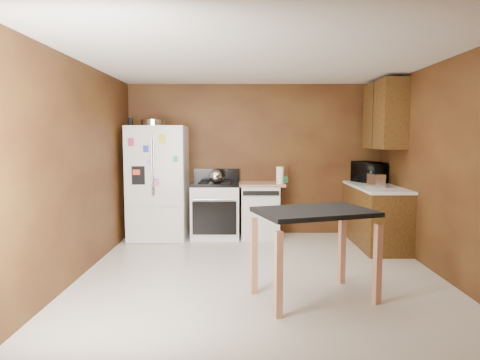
{
  "coord_description": "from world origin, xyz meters",
  "views": [
    {
      "loc": [
        -0.22,
        -4.92,
        1.61
      ],
      "look_at": [
        -0.24,
        0.85,
        1.04
      ],
      "focal_mm": 32.0,
      "sensor_mm": 36.0,
      "label": 1
    }
  ],
  "objects_px": {
    "kettle": "(216,176)",
    "island": "(314,224)",
    "dishwasher": "(260,210)",
    "microwave": "(369,173)",
    "toaster": "(376,180)",
    "green_canister": "(285,179)",
    "roasting_pan": "(154,123)",
    "refrigerator": "(158,183)",
    "pen_cup": "(130,122)",
    "gas_range": "(216,209)",
    "paper_towel": "(280,175)"
  },
  "relations": [
    {
      "from": "roasting_pan",
      "to": "microwave",
      "type": "relative_size",
      "value": 0.73
    },
    {
      "from": "paper_towel",
      "to": "island",
      "type": "distance_m",
      "value": 2.55
    },
    {
      "from": "roasting_pan",
      "to": "island",
      "type": "height_order",
      "value": "roasting_pan"
    },
    {
      "from": "microwave",
      "to": "roasting_pan",
      "type": "bearing_deg",
      "value": 67.03
    },
    {
      "from": "roasting_pan",
      "to": "gas_range",
      "type": "height_order",
      "value": "roasting_pan"
    },
    {
      "from": "toaster",
      "to": "dishwasher",
      "type": "relative_size",
      "value": 0.29
    },
    {
      "from": "green_canister",
      "to": "toaster",
      "type": "bearing_deg",
      "value": -30.36
    },
    {
      "from": "dishwasher",
      "to": "island",
      "type": "relative_size",
      "value": 0.7
    },
    {
      "from": "paper_towel",
      "to": "microwave",
      "type": "relative_size",
      "value": 0.49
    },
    {
      "from": "refrigerator",
      "to": "gas_range",
      "type": "height_order",
      "value": "refrigerator"
    },
    {
      "from": "toaster",
      "to": "dishwasher",
      "type": "xyz_separation_m",
      "value": [
        -1.66,
        0.68,
        -0.54
      ]
    },
    {
      "from": "dishwasher",
      "to": "microwave",
      "type": "bearing_deg",
      "value": -0.45
    },
    {
      "from": "toaster",
      "to": "dishwasher",
      "type": "bearing_deg",
      "value": 147.05
    },
    {
      "from": "microwave",
      "to": "paper_towel",
      "type": "bearing_deg",
      "value": 71.31
    },
    {
      "from": "refrigerator",
      "to": "gas_range",
      "type": "relative_size",
      "value": 1.64
    },
    {
      "from": "gas_range",
      "to": "island",
      "type": "distance_m",
      "value": 2.91
    },
    {
      "from": "paper_towel",
      "to": "pen_cup",
      "type": "bearing_deg",
      "value": 179.45
    },
    {
      "from": "microwave",
      "to": "island",
      "type": "bearing_deg",
      "value": 129.37
    },
    {
      "from": "gas_range",
      "to": "island",
      "type": "relative_size",
      "value": 0.86
    },
    {
      "from": "refrigerator",
      "to": "roasting_pan",
      "type": "bearing_deg",
      "value": -171.4
    },
    {
      "from": "kettle",
      "to": "island",
      "type": "height_order",
      "value": "kettle"
    },
    {
      "from": "green_canister",
      "to": "island",
      "type": "xyz_separation_m",
      "value": [
        0.01,
        -2.75,
        -0.18
      ]
    },
    {
      "from": "microwave",
      "to": "toaster",
      "type": "bearing_deg",
      "value": 148.2
    },
    {
      "from": "island",
      "to": "paper_towel",
      "type": "bearing_deg",
      "value": 92.66
    },
    {
      "from": "kettle",
      "to": "green_canister",
      "type": "height_order",
      "value": "kettle"
    },
    {
      "from": "paper_towel",
      "to": "microwave",
      "type": "distance_m",
      "value": 1.45
    },
    {
      "from": "dishwasher",
      "to": "island",
      "type": "distance_m",
      "value": 2.74
    },
    {
      "from": "pen_cup",
      "to": "toaster",
      "type": "bearing_deg",
      "value": -8.35
    },
    {
      "from": "kettle",
      "to": "paper_towel",
      "type": "height_order",
      "value": "paper_towel"
    },
    {
      "from": "gas_range",
      "to": "dishwasher",
      "type": "relative_size",
      "value": 1.24
    },
    {
      "from": "microwave",
      "to": "pen_cup",
      "type": "bearing_deg",
      "value": 67.51
    },
    {
      "from": "toaster",
      "to": "green_canister",
      "type": "bearing_deg",
      "value": 138.86
    },
    {
      "from": "green_canister",
      "to": "dishwasher",
      "type": "relative_size",
      "value": 0.11
    },
    {
      "from": "kettle",
      "to": "paper_towel",
      "type": "distance_m",
      "value": 1.02
    },
    {
      "from": "pen_cup",
      "to": "refrigerator",
      "type": "relative_size",
      "value": 0.07
    },
    {
      "from": "microwave",
      "to": "refrigerator",
      "type": "relative_size",
      "value": 0.3
    },
    {
      "from": "pen_cup",
      "to": "microwave",
      "type": "relative_size",
      "value": 0.23
    },
    {
      "from": "roasting_pan",
      "to": "pen_cup",
      "type": "relative_size",
      "value": 3.16
    },
    {
      "from": "paper_towel",
      "to": "roasting_pan",
      "type": "bearing_deg",
      "value": 178.21
    },
    {
      "from": "green_canister",
      "to": "paper_towel",
      "type": "bearing_deg",
      "value": -116.89
    },
    {
      "from": "roasting_pan",
      "to": "green_canister",
      "type": "relative_size",
      "value": 4.1
    },
    {
      "from": "pen_cup",
      "to": "island",
      "type": "distance_m",
      "value": 3.72
    },
    {
      "from": "paper_towel",
      "to": "gas_range",
      "type": "bearing_deg",
      "value": 172.7
    },
    {
      "from": "paper_towel",
      "to": "green_canister",
      "type": "relative_size",
      "value": 2.76
    },
    {
      "from": "pen_cup",
      "to": "dishwasher",
      "type": "distance_m",
      "value": 2.48
    },
    {
      "from": "green_canister",
      "to": "dishwasher",
      "type": "distance_m",
      "value": 0.64
    },
    {
      "from": "paper_towel",
      "to": "island",
      "type": "xyz_separation_m",
      "value": [
        0.12,
        -2.53,
        -0.27
      ]
    },
    {
      "from": "pen_cup",
      "to": "gas_range",
      "type": "height_order",
      "value": "pen_cup"
    },
    {
      "from": "gas_range",
      "to": "island",
      "type": "bearing_deg",
      "value": -66.81
    },
    {
      "from": "roasting_pan",
      "to": "refrigerator",
      "type": "relative_size",
      "value": 0.22
    }
  ]
}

